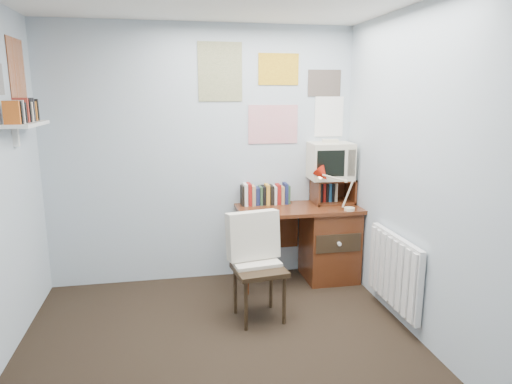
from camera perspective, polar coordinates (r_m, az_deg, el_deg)
ground at (r=3.29m, az=-3.49°, el=-22.02°), size 3.50×3.50×0.00m
back_wall at (r=4.50m, az=-6.63°, el=4.48°), size 3.00×0.02×2.50m
right_wall at (r=3.32m, az=22.82°, el=0.83°), size 0.02×3.50×2.50m
desk at (r=4.67m, az=8.46°, el=-5.94°), size 1.20×0.55×0.76m
desk_chair at (r=3.80m, az=0.39°, el=-9.71°), size 0.49×0.48×0.86m
desk_lamp at (r=4.39m, az=11.68°, el=0.05°), size 0.30×0.28×0.37m
tv_riser at (r=4.69m, az=9.56°, el=0.17°), size 0.40×0.30×0.25m
crt_tv at (r=4.64m, az=9.19°, el=4.10°), size 0.43×0.40×0.40m
book_row at (r=4.58m, az=1.84°, el=-0.15°), size 0.60×0.14×0.22m
radiator at (r=3.98m, az=16.93°, el=-9.41°), size 0.09×0.80×0.60m
wall_shelf at (r=3.95m, az=-26.83°, el=7.58°), size 0.20×0.62×0.24m
posters_back at (r=4.56m, az=2.19°, el=12.21°), size 1.20×0.01×0.90m
posters_left at (r=3.98m, az=-28.71°, el=12.93°), size 0.01×0.70×0.60m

